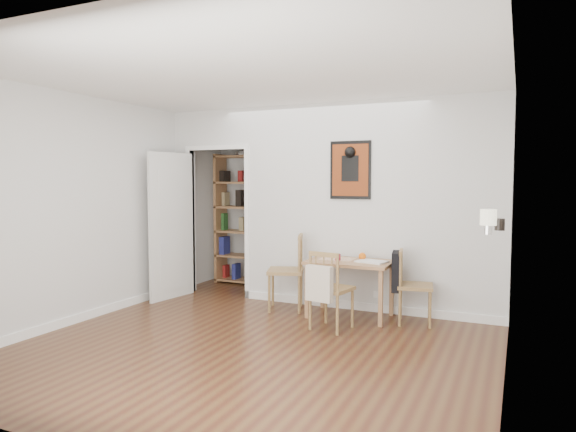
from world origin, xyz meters
The scene contains 15 objects.
ground centered at (0.00, 0.00, 0.00)m, with size 5.20×5.20×0.00m, color #503319.
room_shell centered at (0.10, 1.34, 1.30)m, with size 5.20×5.20×5.20m.
dining_table centered at (0.51, 1.00, 0.59)m, with size 0.99×0.63×0.67m.
chair_left centered at (-0.33, 1.00, 0.48)m, with size 0.61×0.61×0.95m.
chair_right centered at (1.25, 1.02, 0.44)m, with size 0.54×0.49×0.84m.
chair_front centered at (0.48, 0.42, 0.44)m, with size 0.51×0.55×0.87m.
bookshelf centered at (-1.65, 2.25, 1.01)m, with size 0.86×0.34×2.04m.
fireplace centered at (2.16, 0.25, 0.62)m, with size 0.45×1.25×1.16m.
red_glass centered at (0.38, 0.95, 0.71)m, with size 0.06×0.06×0.08m, color maroon.
orange_fruit centered at (0.63, 1.11, 0.72)m, with size 0.09×0.09×0.09m, color orange.
placemat centered at (0.33, 1.07, 0.68)m, with size 0.40×0.30×0.00m, color beige.
notebook centered at (0.78, 0.99, 0.68)m, with size 0.33×0.24×0.02m, color white.
mantel_lamp centered at (2.08, -0.06, 1.29)m, with size 0.14×0.14×0.22m.
ceramic_jar_a centered at (2.16, 0.35, 1.22)m, with size 0.09×0.09×0.11m, color black.
ceramic_jar_b centered at (2.15, 0.54, 1.21)m, with size 0.08×0.08×0.09m, color black.
Camera 1 is at (2.33, -4.78, 1.63)m, focal length 32.00 mm.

